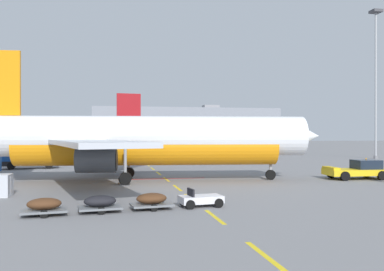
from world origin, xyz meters
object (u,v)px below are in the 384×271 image
object	(u,v)px
pushback_tug	(358,170)
catering_truck	(32,156)
airliner_mid_left	(198,138)
baggage_train	(127,202)
apron_light_mast_far	(376,67)
airliner_foreground	(142,140)

from	to	relation	value
pushback_tug	catering_truck	distance (m)	39.46
airliner_mid_left	baggage_train	bearing A→B (deg)	-106.85
apron_light_mast_far	baggage_train	bearing A→B (deg)	-137.34
pushback_tug	airliner_foreground	bearing A→B (deg)	173.74
catering_truck	apron_light_mast_far	size ratio (longest dim) A/B	0.27
baggage_train	pushback_tug	bearing A→B (deg)	28.96
airliner_foreground	airliner_mid_left	xyz separation A→B (m)	(13.02, 34.69, -0.21)
catering_truck	apron_light_mast_far	bearing A→B (deg)	10.08
pushback_tug	airliner_mid_left	size ratio (longest dim) A/B	0.19
airliner_foreground	airliner_mid_left	size ratio (longest dim) A/B	1.06
airliner_foreground	airliner_mid_left	world-z (taller)	airliner_foreground
pushback_tug	apron_light_mast_far	xyz separation A→B (m)	(23.14, 29.95, 15.72)
airliner_foreground	apron_light_mast_far	bearing A→B (deg)	31.86
catering_truck	baggage_train	world-z (taller)	catering_truck
airliner_mid_left	catering_truck	xyz separation A→B (m)	(-25.87, -17.26, -2.10)
airliner_mid_left	apron_light_mast_far	world-z (taller)	apron_light_mast_far
airliner_foreground	baggage_train	distance (m)	15.81
airliner_mid_left	baggage_train	size ratio (longest dim) A/B	2.82
apron_light_mast_far	airliner_foreground	bearing A→B (deg)	-148.14
airliner_mid_left	baggage_train	distance (m)	52.32
catering_truck	apron_light_mast_far	world-z (taller)	apron_light_mast_far
catering_truck	apron_light_mast_far	distance (m)	60.08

